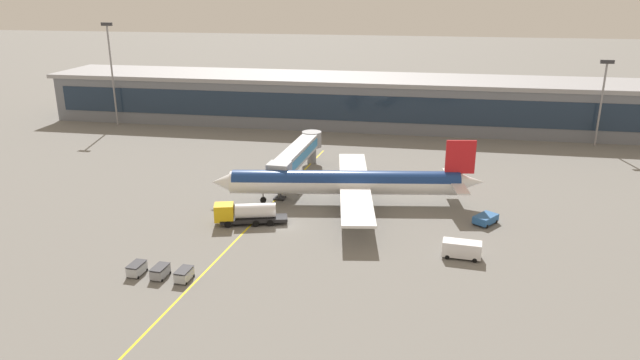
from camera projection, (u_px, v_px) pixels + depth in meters
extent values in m
plane|color=slate|center=(284.00, 225.00, 87.36)|extent=(700.00, 700.00, 0.00)
cube|color=yellow|center=(258.00, 218.00, 90.02)|extent=(7.00, 79.74, 0.01)
cube|color=slate|center=(374.00, 103.00, 148.67)|extent=(164.92, 20.33, 11.13)
cube|color=#1E2D42|center=(370.00, 109.00, 138.95)|extent=(159.98, 0.16, 6.23)
cube|color=#99999E|center=(374.00, 79.00, 146.75)|extent=(168.22, 20.74, 1.00)
cylinder|color=white|center=(345.00, 183.00, 94.85)|extent=(37.65, 9.38, 3.64)
cylinder|color=navy|center=(346.00, 181.00, 94.75)|extent=(36.89, 9.12, 3.50)
cone|color=white|center=(223.00, 182.00, 95.30)|extent=(4.13, 3.98, 3.46)
cone|color=white|center=(471.00, 182.00, 94.28)|extent=(4.80, 3.73, 3.10)
cube|color=red|center=(460.00, 157.00, 93.00)|extent=(4.73, 1.09, 5.46)
cube|color=white|center=(460.00, 188.00, 90.83)|extent=(2.87, 6.07, 0.24)
cube|color=white|center=(451.00, 174.00, 97.73)|extent=(2.87, 6.07, 0.24)
cube|color=white|center=(357.00, 206.00, 85.70)|extent=(7.17, 16.32, 0.40)
cube|color=white|center=(353.00, 167.00, 104.10)|extent=(7.17, 16.32, 0.40)
cylinder|color=#939399|center=(349.00, 207.00, 88.83)|extent=(3.08, 2.41, 2.00)
cylinder|color=#939399|center=(348.00, 179.00, 101.85)|extent=(3.08, 2.41, 2.00)
cylinder|color=black|center=(263.00, 200.00, 96.12)|extent=(1.05, 0.55, 1.00)
cylinder|color=slate|center=(263.00, 195.00, 95.84)|extent=(0.20, 0.20, 1.72)
cylinder|color=black|center=(359.00, 204.00, 94.21)|extent=(1.05, 0.55, 1.00)
cylinder|color=slate|center=(359.00, 199.00, 93.94)|extent=(0.20, 0.20, 1.72)
cylinder|color=black|center=(359.00, 197.00, 97.32)|extent=(1.05, 0.55, 1.00)
cylinder|color=slate|center=(359.00, 192.00, 97.05)|extent=(0.20, 0.20, 1.72)
cube|color=#B2B7BC|center=(297.00, 154.00, 106.58)|extent=(4.24, 22.04, 2.80)
cube|color=#2D84C6|center=(297.00, 154.00, 106.57)|extent=(4.16, 18.55, 1.54)
cube|color=#9EA3A8|center=(279.00, 171.00, 96.48)|extent=(3.78, 3.40, 2.94)
cylinder|color=#4C4C51|center=(280.00, 189.00, 97.46)|extent=(0.70, 0.70, 3.44)
cube|color=#262628|center=(280.00, 198.00, 97.96)|extent=(1.90, 1.90, 0.30)
cylinder|color=gray|center=(312.00, 139.00, 116.68)|extent=(3.90, 3.90, 3.08)
cylinder|color=gray|center=(312.00, 154.00, 117.67)|extent=(1.80, 1.80, 3.44)
cube|color=#232326|center=(254.00, 219.00, 87.63)|extent=(10.31, 5.05, 0.50)
cube|color=yellow|center=(224.00, 212.00, 86.86)|extent=(3.36, 3.15, 2.50)
cube|color=black|center=(215.00, 209.00, 86.60)|extent=(0.76, 2.26, 1.12)
cylinder|color=silver|center=(256.00, 211.00, 87.23)|extent=(6.37, 3.71, 2.20)
cylinder|color=black|center=(228.00, 224.00, 86.27)|extent=(1.06, 0.60, 1.00)
cylinder|color=black|center=(229.00, 218.00, 88.51)|extent=(1.06, 0.60, 1.00)
cylinder|color=black|center=(256.00, 223.00, 86.61)|extent=(1.06, 0.60, 1.00)
cylinder|color=black|center=(256.00, 217.00, 88.86)|extent=(1.06, 0.60, 1.00)
cylinder|color=black|center=(270.00, 223.00, 86.79)|extent=(1.06, 0.60, 1.00)
cylinder|color=black|center=(270.00, 217.00, 89.03)|extent=(1.06, 0.60, 1.00)
cube|color=white|center=(462.00, 249.00, 76.47)|extent=(5.18, 2.57, 2.00)
cube|color=black|center=(472.00, 247.00, 76.04)|extent=(1.92, 2.05, 0.60)
cylinder|color=black|center=(475.00, 254.00, 77.20)|extent=(0.62, 0.31, 0.60)
cylinder|color=black|center=(475.00, 260.00, 75.48)|extent=(0.62, 0.31, 0.60)
cylinder|color=black|center=(448.00, 251.00, 78.10)|extent=(0.62, 0.31, 0.60)
cylinder|color=black|center=(447.00, 257.00, 76.38)|extent=(0.62, 0.31, 0.60)
cube|color=#285B9E|center=(486.00, 219.00, 87.49)|extent=(4.09, 4.43, 1.10)
cube|color=black|center=(489.00, 216.00, 88.06)|extent=(2.46, 2.29, 0.33)
cylinder|color=black|center=(484.00, 218.00, 89.25)|extent=(0.55, 0.63, 0.60)
cylinder|color=black|center=(496.00, 222.00, 87.84)|extent=(0.55, 0.63, 0.60)
cylinder|color=black|center=(474.00, 222.00, 87.49)|extent=(0.55, 0.63, 0.60)
cylinder|color=black|center=(487.00, 226.00, 86.08)|extent=(0.55, 0.63, 0.60)
cube|color=#B2B7BC|center=(137.00, 269.00, 72.22)|extent=(1.67, 2.69, 1.10)
cube|color=#333338|center=(136.00, 264.00, 72.00)|extent=(1.70, 2.75, 0.10)
cylinder|color=black|center=(136.00, 269.00, 73.52)|extent=(0.14, 0.37, 0.36)
cylinder|color=black|center=(147.00, 270.00, 73.18)|extent=(0.14, 0.37, 0.36)
cylinder|color=black|center=(127.00, 276.00, 71.61)|extent=(0.14, 0.37, 0.36)
cylinder|color=black|center=(138.00, 278.00, 71.27)|extent=(0.14, 0.37, 0.36)
cube|color=gray|center=(160.00, 272.00, 71.49)|extent=(1.67, 2.69, 1.10)
cube|color=#333338|center=(160.00, 267.00, 71.26)|extent=(1.70, 2.75, 0.10)
cylinder|color=black|center=(159.00, 271.00, 72.79)|extent=(0.14, 0.37, 0.36)
cylinder|color=black|center=(170.00, 273.00, 72.44)|extent=(0.14, 0.37, 0.36)
cylinder|color=black|center=(151.00, 279.00, 70.88)|extent=(0.14, 0.37, 0.36)
cylinder|color=black|center=(162.00, 281.00, 70.53)|extent=(0.14, 0.37, 0.36)
cube|color=#B2B7BC|center=(184.00, 275.00, 70.75)|extent=(1.67, 2.69, 1.10)
cube|color=#333338|center=(184.00, 270.00, 70.53)|extent=(1.70, 2.75, 0.10)
cylinder|color=black|center=(183.00, 274.00, 72.05)|extent=(0.14, 0.37, 0.36)
cylinder|color=black|center=(194.00, 276.00, 71.71)|extent=(0.14, 0.37, 0.36)
cylinder|color=black|center=(175.00, 282.00, 70.14)|extent=(0.14, 0.37, 0.36)
cylinder|color=black|center=(186.00, 284.00, 69.79)|extent=(0.14, 0.37, 0.36)
cylinder|color=gray|center=(601.00, 105.00, 127.82)|extent=(0.44, 0.44, 18.12)
cube|color=#333338|center=(607.00, 62.00, 124.82)|extent=(2.80, 0.50, 0.80)
cylinder|color=gray|center=(112.00, 77.00, 146.19)|extent=(0.44, 0.44, 24.67)
cube|color=#333338|center=(107.00, 24.00, 142.15)|extent=(2.80, 0.50, 0.80)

